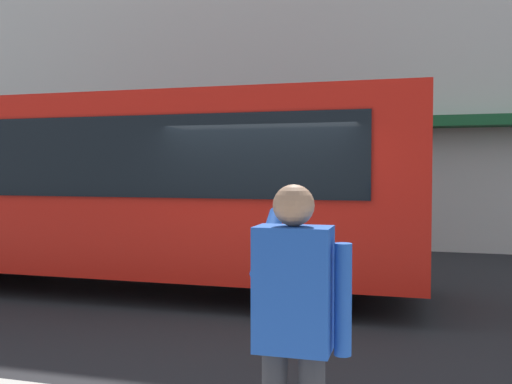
{
  "coord_description": "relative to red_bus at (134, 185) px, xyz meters",
  "views": [
    {
      "loc": [
        -1.95,
        7.51,
        1.93
      ],
      "look_at": [
        0.45,
        -1.0,
        1.58
      ],
      "focal_mm": 39.99,
      "sensor_mm": 36.0,
      "label": 1
    }
  ],
  "objects": [
    {
      "name": "red_bus",
      "position": [
        0.0,
        0.0,
        0.0
      ],
      "size": [
        9.05,
        2.54,
        3.08
      ],
      "color": "red",
      "rests_on": "ground_plane"
    },
    {
      "name": "building_facade_far",
      "position": [
        -2.41,
        -6.1,
        4.3
      ],
      "size": [
        28.0,
        1.55,
        12.0
      ],
      "color": "beige",
      "rests_on": "ground_plane"
    },
    {
      "name": "ground_plane",
      "position": [
        -2.39,
        0.7,
        -1.68
      ],
      "size": [
        60.0,
        60.0,
        0.0
      ],
      "primitive_type": "plane",
      "color": "#232326"
    },
    {
      "name": "pedestrian_photographer",
      "position": [
        -3.73,
        5.29,
        -0.54
      ],
      "size": [
        0.53,
        0.52,
        1.7
      ],
      "color": "#2D2D33",
      "rests_on": "sidewalk_curb"
    }
  ]
}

